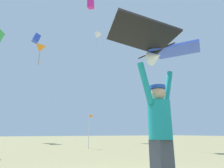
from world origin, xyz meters
The scene contains 7 objects.
kite_flyer_person centered at (0.13, -0.15, 0.94)m, with size 0.81×0.40×1.92m.
held_stunt_kite centered at (0.15, -0.24, 2.25)m, with size 1.96×1.20×0.42m.
distant_kite_orange_low_right centered at (-0.59, 19.61, 10.79)m, with size 1.66×1.76×2.70m.
distant_kite_magenta_high_right centered at (3.16, 12.31, 13.22)m, with size 0.81×0.87×0.95m.
distant_kite_white_far_center centered at (6.45, 18.82, 13.88)m, with size 1.45×1.36×2.22m.
distant_kite_blue_high_left centered at (-1.09, 22.23, 13.36)m, with size 1.17×0.96×1.32m.
marker_flag centered at (2.32, 8.87, 1.81)m, with size 0.30×0.24×2.09m.
Camera 1 is at (-1.70, -2.29, 0.91)m, focal length 29.21 mm.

